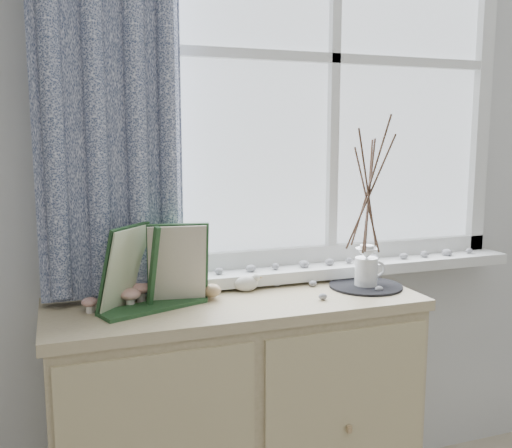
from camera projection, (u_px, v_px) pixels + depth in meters
name	position (u px, v px, depth m)	size (l,w,h in m)	color
sideboard	(237.00, 423.00, 1.90)	(1.20, 0.45, 0.85)	#C6B08A
botanical_book	(154.00, 268.00, 1.69)	(0.39, 0.13, 0.27)	#204422
toadstool_cluster	(118.00, 289.00, 1.77)	(0.22, 0.15, 0.09)	silver
wooden_eggs	(203.00, 288.00, 1.86)	(0.10, 0.12, 0.07)	tan
songbird_figurine	(246.00, 283.00, 1.93)	(0.11, 0.05, 0.06)	silver
crocheted_doily	(366.00, 286.00, 1.98)	(0.25, 0.25, 0.01)	black
twig_pitcher	(369.00, 189.00, 1.93)	(0.25, 0.25, 0.60)	white
sideboard_pebbles	(322.00, 288.00, 1.93)	(0.33, 0.23, 0.02)	#939396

